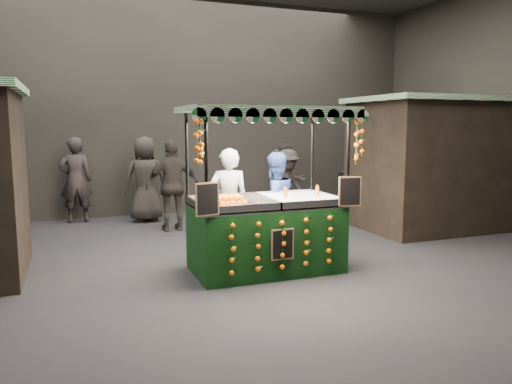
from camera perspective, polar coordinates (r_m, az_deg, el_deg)
name	(u,v)px	position (r m, az deg, el deg)	size (l,w,h in m)	color
ground	(251,269)	(7.11, -0.59, -9.01)	(12.00, 12.00, 0.00)	black
market_hall	(251,26)	(6.94, -0.63, 18.83)	(12.10, 10.10, 5.05)	black
neighbour_stall_right	(431,163)	(10.41, 19.72, 3.20)	(3.00, 2.20, 2.60)	black
juice_stall	(267,222)	(6.88, 1.35, -3.46)	(2.38, 1.40, 2.30)	black
vendor_grey	(229,203)	(7.64, -3.20, -1.27)	(0.71, 0.56, 1.71)	gray
vendor_blue	(274,204)	(7.77, 2.15, -1.38)	(0.89, 0.74, 1.64)	navy
shopper_1	(287,182)	(10.57, 3.65, 1.15)	(0.88, 0.72, 1.68)	black
shopper_2	(173,185)	(9.68, -9.66, 0.76)	(1.05, 0.44, 1.79)	#2B2622
shopper_3	(287,186)	(10.31, 3.64, 0.67)	(1.16, 0.93, 1.57)	#2B2523
shopper_4	(146,179)	(10.74, -12.76, 1.47)	(0.93, 0.64, 1.83)	black
shopper_5	(372,178)	(11.66, 13.36, 1.65)	(1.57, 1.36, 1.71)	#282320
shopper_6	(276,184)	(10.95, 2.36, 0.99)	(0.44, 0.61, 1.53)	#282220
shopper_7	(76,180)	(11.05, -20.29, 1.33)	(0.67, 0.45, 1.82)	#292321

